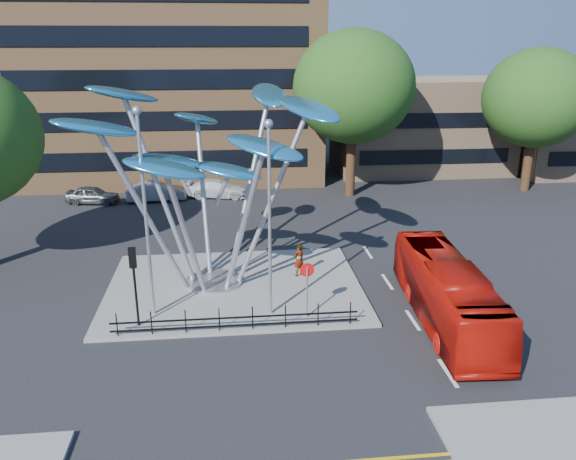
{
  "coord_description": "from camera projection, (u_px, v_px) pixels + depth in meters",
  "views": [
    {
      "loc": [
        -1.04,
        -18.66,
        11.41
      ],
      "look_at": [
        1.36,
        4.0,
        3.57
      ],
      "focal_mm": 35.0,
      "sensor_mm": 36.0,
      "label": 1
    }
  ],
  "objects": [
    {
      "name": "tree_far",
      "position": [
        537.0,
        98.0,
        41.93
      ],
      "size": [
        8.0,
        8.0,
        10.81
      ],
      "color": "black",
      "rests_on": "ground"
    },
    {
      "name": "leaf_sculpture",
      "position": [
        206.0,
        144.0,
        25.2
      ],
      "size": [
        12.72,
        9.54,
        9.51
      ],
      "color": "#9EA0A5",
      "rests_on": "traffic_island"
    },
    {
      "name": "pedestrian",
      "position": [
        299.0,
        260.0,
        27.75
      ],
      "size": [
        0.73,
        0.66,
        1.67
      ],
      "primitive_type": "imported",
      "rotation": [
        0.0,
        0.0,
        3.7
      ],
      "color": "gray",
      "rests_on": "traffic_island"
    },
    {
      "name": "low_building_near",
      "position": [
        421.0,
        125.0,
        49.87
      ],
      "size": [
        15.0,
        8.0,
        8.0
      ],
      "primitive_type": "cube",
      "color": "tan",
      "rests_on": "ground"
    },
    {
      "name": "ground",
      "position": [
        264.0,
        354.0,
        21.36
      ],
      "size": [
        120.0,
        120.0,
        0.0
      ],
      "primitive_type": "plane",
      "color": "black",
      "rests_on": "ground"
    },
    {
      "name": "traffic_light_island",
      "position": [
        134.0,
        270.0,
        22.37
      ],
      "size": [
        0.28,
        0.18,
        3.42
      ],
      "color": "black",
      "rests_on": "traffic_island"
    },
    {
      "name": "no_entry_sign_island",
      "position": [
        307.0,
        281.0,
        23.34
      ],
      "size": [
        0.6,
        0.1,
        2.45
      ],
      "color": "#9EA0A5",
      "rests_on": "traffic_island"
    },
    {
      "name": "parked_car_right",
      "position": [
        218.0,
        189.0,
        42.11
      ],
      "size": [
        4.76,
        2.59,
        1.31
      ],
      "primitive_type": "imported",
      "rotation": [
        0.0,
        0.0,
        1.4
      ],
      "color": "silver",
      "rests_on": "ground"
    },
    {
      "name": "traffic_island",
      "position": [
        235.0,
        287.0,
        26.88
      ],
      "size": [
        12.0,
        9.0,
        0.15
      ],
      "primitive_type": "cube",
      "color": "slate",
      "rests_on": "ground"
    },
    {
      "name": "street_lamp_right",
      "position": [
        269.0,
        203.0,
        22.58
      ],
      "size": [
        0.36,
        0.36,
        8.3
      ],
      "color": "#9EA0A5",
      "rests_on": "traffic_island"
    },
    {
      "name": "parked_car_mid",
      "position": [
        156.0,
        192.0,
        41.09
      ],
      "size": [
        4.46,
        1.99,
        1.42
      ],
      "primitive_type": "imported",
      "rotation": [
        0.0,
        0.0,
        1.69
      ],
      "color": "#93949A",
      "rests_on": "ground"
    },
    {
      "name": "street_lamp_left",
      "position": [
        144.0,
        197.0,
        22.46
      ],
      "size": [
        0.36,
        0.36,
        8.8
      ],
      "color": "#9EA0A5",
      "rests_on": "traffic_island"
    },
    {
      "name": "tree_right",
      "position": [
        354.0,
        87.0,
        40.23
      ],
      "size": [
        8.8,
        8.8,
        12.11
      ],
      "color": "black",
      "rests_on": "ground"
    },
    {
      "name": "pedestrian_railing_front",
      "position": [
        236.0,
        321.0,
        22.68
      ],
      "size": [
        10.0,
        0.06,
        1.0
      ],
      "color": "black",
      "rests_on": "traffic_island"
    },
    {
      "name": "parked_car_left",
      "position": [
        92.0,
        195.0,
        40.48
      ],
      "size": [
        3.94,
        2.1,
        1.28
      ],
      "primitive_type": "imported",
      "rotation": [
        0.0,
        0.0,
        1.41
      ],
      "color": "#454A4E",
      "rests_on": "ground"
    },
    {
      "name": "red_bus",
      "position": [
        447.0,
        292.0,
        23.39
      ],
      "size": [
        2.87,
        9.77,
        2.69
      ],
      "primitive_type": "imported",
      "rotation": [
        0.0,
        0.0,
        -0.06
      ],
      "color": "#B41108",
      "rests_on": "ground"
    }
  ]
}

